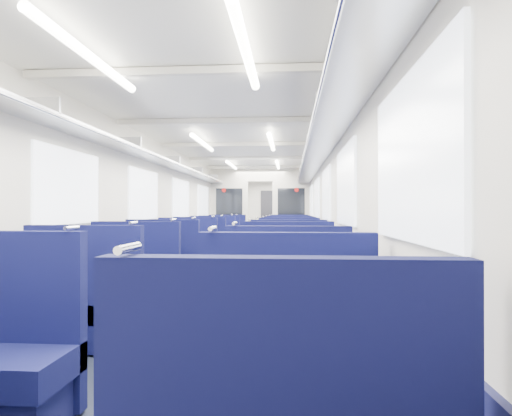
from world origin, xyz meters
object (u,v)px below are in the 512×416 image
at_px(seat_7, 288,291).
at_px(seat_14, 212,250).
at_px(seat_17, 289,246).
at_px(seat_4, 91,310).
at_px(end_door, 270,215).
at_px(seat_3, 286,373).
at_px(seat_15, 289,251).
at_px(seat_16, 220,245).
at_px(seat_10, 186,263).
at_px(seat_6, 131,290).
at_px(seat_13, 289,256).
at_px(seat_12, 201,255).
at_px(seat_9, 289,274).
at_px(seat_19, 290,242).
at_px(seat_11, 289,264).
at_px(seat_5, 288,316).
at_px(seat_8, 166,273).
at_px(bulkhead, 260,208).

bearing_deg(seat_7, seat_14, 109.44).
distance_m(seat_14, seat_17, 2.02).
bearing_deg(seat_4, end_door, 86.80).
bearing_deg(seat_3, seat_15, 90.00).
relative_size(seat_7, seat_16, 1.00).
bearing_deg(seat_10, seat_6, -90.00).
distance_m(seat_13, seat_17, 2.33).
bearing_deg(seat_13, seat_6, -114.55).
height_order(seat_6, seat_12, same).
height_order(seat_4, seat_9, same).
relative_size(seat_4, seat_15, 1.00).
xyz_separation_m(seat_6, seat_19, (1.66, 7.08, 0.00)).
bearing_deg(end_door, seat_9, -86.23).
bearing_deg(seat_9, seat_11, 90.00).
bearing_deg(seat_11, seat_6, -124.48).
bearing_deg(seat_9, seat_4, -126.72).
distance_m(seat_9, seat_13, 2.36).
bearing_deg(seat_3, seat_10, 109.37).
relative_size(seat_3, seat_7, 1.00).
bearing_deg(seat_4, seat_15, 73.45).
bearing_deg(seat_5, seat_19, 90.00).
height_order(seat_7, seat_11, same).
xyz_separation_m(seat_10, seat_15, (1.66, 2.18, 0.00)).
xyz_separation_m(seat_11, seat_14, (-1.66, 2.39, 0.00)).
xyz_separation_m(seat_7, seat_10, (-1.66, 2.35, 0.00)).
bearing_deg(seat_11, seat_19, 90.00).
bearing_deg(seat_8, seat_11, 34.25).
bearing_deg(seat_8, seat_13, 54.74).
distance_m(bulkhead, seat_12, 4.41).
relative_size(seat_5, seat_12, 1.00).
distance_m(bulkhead, seat_17, 2.29).
xyz_separation_m(bulkhead, seat_5, (0.83, -8.91, -0.90)).
relative_size(seat_7, seat_17, 1.00).
xyz_separation_m(seat_7, seat_8, (-1.66, 1.18, 0.00)).
xyz_separation_m(seat_5, seat_6, (-1.66, 1.01, 0.00)).
distance_m(seat_9, seat_12, 2.91).
height_order(seat_5, seat_19, same).
bearing_deg(seat_8, seat_12, 90.00).
distance_m(seat_3, seat_6, 2.81).
xyz_separation_m(seat_3, seat_5, (0.00, 1.26, 0.00)).
distance_m(seat_8, seat_9, 1.66).
bearing_deg(seat_19, seat_4, -101.67).
height_order(seat_6, seat_17, same).
relative_size(seat_8, seat_15, 1.00).
bearing_deg(seat_7, seat_6, -176.42).
bearing_deg(end_door, seat_11, -85.86).
relative_size(seat_4, seat_8, 1.00).
height_order(seat_4, seat_14, same).
xyz_separation_m(end_door, seat_10, (-0.83, -11.43, -0.66)).
xyz_separation_m(seat_16, seat_17, (1.66, -0.00, 0.00)).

